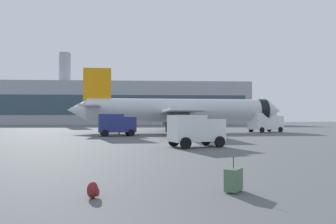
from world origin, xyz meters
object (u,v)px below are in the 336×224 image
(airplane_at_gate, at_px, (179,111))
(safety_cone_far, at_px, (223,139))
(fuel_truck, at_px, (265,122))
(rolling_suitcase, at_px, (234,179))
(cargo_van, at_px, (196,129))
(traveller_backpack, at_px, (93,190))
(service_truck, at_px, (117,124))
(safety_cone_near, at_px, (121,130))
(safety_cone_mid, at_px, (119,132))

(airplane_at_gate, height_order, safety_cone_far, airplane_at_gate)
(fuel_truck, xyz_separation_m, rolling_suitcase, (-16.66, -39.08, -1.38))
(cargo_van, relative_size, traveller_backpack, 10.05)
(service_truck, xyz_separation_m, rolling_suitcase, (7.36, -29.72, -1.22))
(safety_cone_near, distance_m, rolling_suitcase, 39.76)
(rolling_suitcase, bearing_deg, safety_cone_mid, 102.80)
(airplane_at_gate, bearing_deg, fuel_truck, 2.19)
(service_truck, distance_m, safety_cone_mid, 2.71)
(safety_cone_mid, distance_m, rolling_suitcase, 32.96)
(safety_cone_mid, relative_size, traveller_backpack, 1.66)
(cargo_van, relative_size, safety_cone_far, 5.75)
(safety_cone_mid, relative_size, safety_cone_far, 0.95)
(rolling_suitcase, bearing_deg, traveller_backpack, -173.50)
(airplane_at_gate, xyz_separation_m, safety_cone_far, (2.27, -21.03, -3.24))
(safety_cone_near, relative_size, safety_cone_far, 0.98)
(fuel_truck, height_order, safety_cone_near, fuel_truck)
(service_truck, relative_size, fuel_truck, 0.81)
(fuel_truck, bearing_deg, safety_cone_near, -179.80)
(safety_cone_near, xyz_separation_m, safety_cone_far, (11.82, -21.51, 0.01))
(safety_cone_far, bearing_deg, airplane_at_gate, 96.15)
(traveller_backpack, bearing_deg, safety_cone_near, 95.06)
(service_truck, bearing_deg, rolling_suitcase, -76.09)
(cargo_van, bearing_deg, safety_cone_near, 109.45)
(safety_cone_far, bearing_deg, rolling_suitcase, -102.97)
(airplane_at_gate, height_order, safety_cone_near, airplane_at_gate)
(safety_cone_far, bearing_deg, traveller_backpack, -114.86)
(traveller_backpack, bearing_deg, service_truck, 95.78)
(safety_cone_near, bearing_deg, safety_cone_mid, -85.85)
(cargo_van, height_order, traveller_backpack, cargo_van)
(cargo_van, distance_m, rolling_suitcase, 14.30)
(cargo_van, xyz_separation_m, safety_cone_far, (3.08, 3.24, -1.04))
(safety_cone_mid, distance_m, safety_cone_far, 18.53)
(traveller_backpack, bearing_deg, rolling_suitcase, 6.50)
(traveller_backpack, bearing_deg, safety_cone_far, 65.14)
(rolling_suitcase, xyz_separation_m, traveller_backpack, (-4.30, -0.49, -0.16))
(safety_cone_near, bearing_deg, service_truck, -87.28)
(cargo_van, bearing_deg, airplane_at_gate, 88.08)
(safety_cone_far, height_order, rolling_suitcase, rolling_suitcase)
(airplane_at_gate, distance_m, safety_cone_far, 21.40)
(service_truck, height_order, fuel_truck, fuel_truck)
(safety_cone_mid, height_order, rolling_suitcase, rolling_suitcase)
(fuel_truck, bearing_deg, safety_cone_mid, -163.85)
(service_truck, distance_m, cargo_van, 17.57)
(airplane_at_gate, xyz_separation_m, service_truck, (-9.12, -8.79, -2.05))
(airplane_at_gate, relative_size, cargo_van, 7.40)
(safety_cone_mid, bearing_deg, airplane_at_gate, 35.11)
(safety_cone_far, distance_m, traveller_backpack, 19.80)
(cargo_van, height_order, safety_cone_near, cargo_van)
(fuel_truck, bearing_deg, traveller_backpack, -117.91)
(fuel_truck, relative_size, safety_cone_mid, 8.10)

